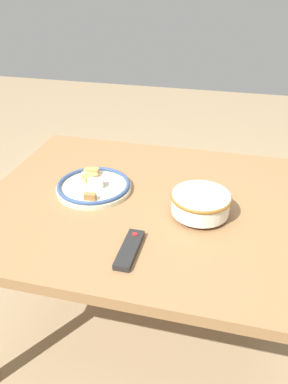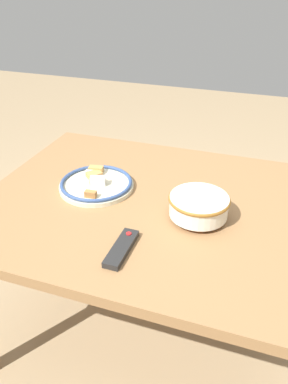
% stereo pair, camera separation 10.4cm
% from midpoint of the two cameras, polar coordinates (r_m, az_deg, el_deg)
% --- Properties ---
extents(ground_plane, '(8.00, 8.00, 0.00)m').
position_cam_midpoint_polar(ground_plane, '(1.90, -0.76, -19.62)').
color(ground_plane, '#9E8460').
extents(dining_table, '(1.29, 1.01, 0.71)m').
position_cam_midpoint_polar(dining_table, '(1.46, -0.93, -3.86)').
color(dining_table, olive).
rests_on(dining_table, ground_plane).
extents(noodle_bowl, '(0.21, 0.21, 0.09)m').
position_cam_midpoint_polar(noodle_bowl, '(1.32, 6.38, -1.72)').
color(noodle_bowl, silver).
rests_on(noodle_bowl, dining_table).
extents(food_plate, '(0.30, 0.30, 0.05)m').
position_cam_midpoint_polar(food_plate, '(1.50, -9.65, 0.87)').
color(food_plate, beige).
rests_on(food_plate, dining_table).
extents(tv_remote, '(0.05, 0.18, 0.02)m').
position_cam_midpoint_polar(tv_remote, '(1.18, -4.78, -8.78)').
color(tv_remote, black).
rests_on(tv_remote, dining_table).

